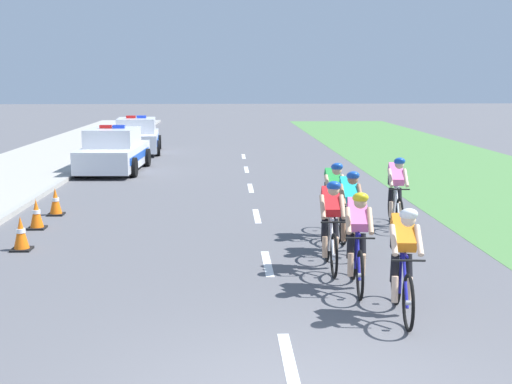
% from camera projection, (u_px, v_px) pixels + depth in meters
% --- Properties ---
extents(kerb_edge, '(0.16, 60.00, 0.13)m').
position_uv_depth(kerb_edge, '(60.00, 183.00, 19.78)').
color(kerb_edge, '#9E9E99').
rests_on(kerb_edge, ground).
extents(grass_verge, '(7.00, 60.00, 0.01)m').
position_uv_depth(grass_verge, '(494.00, 182.00, 20.36)').
color(grass_verge, '#4C7F42').
rests_on(grass_verge, ground).
extents(lane_markings_centre, '(0.14, 25.60, 0.01)m').
position_uv_depth(lane_markings_centre, '(257.00, 216.00, 15.33)').
color(lane_markings_centre, white).
rests_on(lane_markings_centre, ground).
extents(cyclist_lead, '(0.45, 1.72, 1.56)m').
position_uv_depth(cyclist_lead, '(403.00, 260.00, 8.69)').
color(cyclist_lead, black).
rests_on(cyclist_lead, ground).
extents(cyclist_second, '(0.45, 1.72, 1.56)m').
position_uv_depth(cyclist_second, '(357.00, 238.00, 9.86)').
color(cyclist_second, black).
rests_on(cyclist_second, ground).
extents(cyclist_third, '(0.42, 1.72, 1.56)m').
position_uv_depth(cyclist_third, '(331.00, 223.00, 10.91)').
color(cyclist_third, black).
rests_on(cyclist_third, ground).
extents(cyclist_fourth, '(0.42, 1.72, 1.56)m').
position_uv_depth(cyclist_fourth, '(349.00, 210.00, 12.03)').
color(cyclist_fourth, black).
rests_on(cyclist_fourth, ground).
extents(cyclist_fifth, '(0.43, 1.72, 1.56)m').
position_uv_depth(cyclist_fifth, '(334.00, 198.00, 13.20)').
color(cyclist_fifth, black).
rests_on(cyclist_fifth, ground).
extents(cyclist_sixth, '(0.44, 1.72, 1.56)m').
position_uv_depth(cyclist_sixth, '(396.00, 191.00, 14.05)').
color(cyclist_sixth, black).
rests_on(cyclist_sixth, ground).
extents(police_car_nearest, '(2.13, 4.47, 1.59)m').
position_uv_depth(police_car_nearest, '(114.00, 152.00, 22.62)').
color(police_car_nearest, silver).
rests_on(police_car_nearest, ground).
extents(police_car_second, '(2.27, 4.53, 1.59)m').
position_uv_depth(police_car_second, '(137.00, 137.00, 28.44)').
color(police_car_second, silver).
rests_on(police_car_second, ground).
extents(traffic_cone_near, '(0.36, 0.36, 0.64)m').
position_uv_depth(traffic_cone_near, '(21.00, 234.00, 12.22)').
color(traffic_cone_near, black).
rests_on(traffic_cone_near, ground).
extents(traffic_cone_mid, '(0.36, 0.36, 0.64)m').
position_uv_depth(traffic_cone_mid, '(36.00, 214.00, 13.97)').
color(traffic_cone_mid, black).
rests_on(traffic_cone_mid, ground).
extents(traffic_cone_far, '(0.36, 0.36, 0.64)m').
position_uv_depth(traffic_cone_far, '(55.00, 202.00, 15.39)').
color(traffic_cone_far, black).
rests_on(traffic_cone_far, ground).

